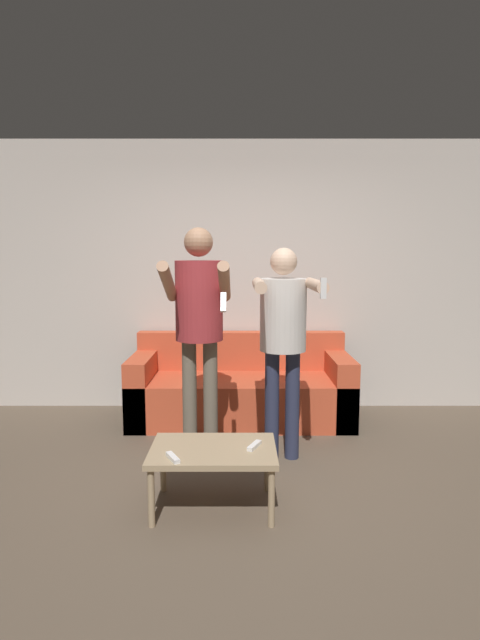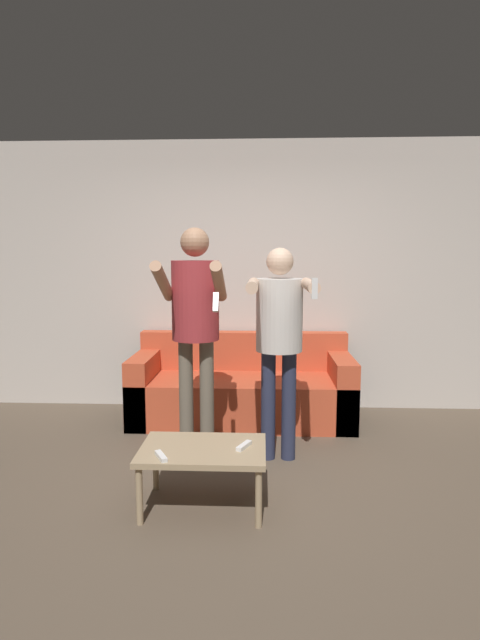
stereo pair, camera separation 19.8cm
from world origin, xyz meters
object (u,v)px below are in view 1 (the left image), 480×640
object	(u,v)px
person_standing_right	(282,327)
coffee_table	(212,455)
person_standing_left	(198,314)
remote_far	(253,446)
couch	(240,391)
remote_near	(172,458)

from	to	relation	value
person_standing_right	coffee_table	bearing A→B (deg)	-123.16
person_standing_left	remote_far	bearing A→B (deg)	-62.35
person_standing_right	coffee_table	world-z (taller)	person_standing_right
coffee_table	remote_far	world-z (taller)	remote_far
couch	remote_near	size ratio (longest dim) A/B	13.80
couch	person_standing_left	xyz separation A→B (m)	(-0.32, -0.94, 0.85)
person_standing_right	coffee_table	distance (m)	1.13
person_standing_left	person_standing_right	bearing A→B (deg)	-0.96
couch	coffee_table	world-z (taller)	couch
coffee_table	remote_far	xyz separation A→B (m)	(0.25, 0.01, 0.06)
couch	person_standing_left	world-z (taller)	person_standing_left
person_standing_left	remote_near	distance (m)	1.19
couch	person_standing_left	bearing A→B (deg)	-108.55
person_standing_right	remote_near	distance (m)	1.33
coffee_table	person_standing_right	bearing A→B (deg)	56.84
couch	remote_far	xyz separation A→B (m)	(0.08, -1.70, 0.12)
remote_far	coffee_table	bearing A→B (deg)	-178.50
couch	coffee_table	size ratio (longest dim) A/B	2.66
person_standing_right	remote_near	bearing A→B (deg)	-127.67
couch	coffee_table	xyz separation A→B (m)	(-0.17, -1.70, 0.07)
person_standing_left	coffee_table	distance (m)	1.10
remote_near	remote_far	size ratio (longest dim) A/B	0.99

